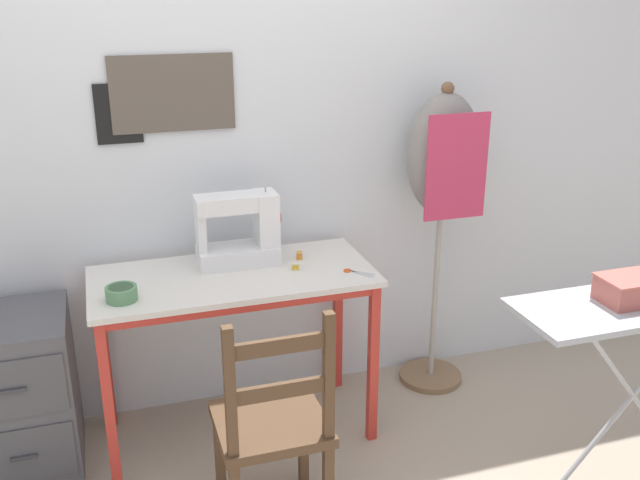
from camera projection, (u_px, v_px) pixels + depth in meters
name	position (u px, v px, depth m)	size (l,w,h in m)	color
ground_plane	(253.00, 467.00, 3.03)	(14.00, 14.00, 0.00)	tan
wall_back	(213.00, 142.00, 3.14)	(10.00, 0.07, 2.55)	silver
sewing_table	(234.00, 296.00, 3.03)	(1.19, 0.55, 0.78)	silver
sewing_machine	(242.00, 231.00, 3.07)	(0.36, 0.17, 0.34)	white
fabric_bowl	(121.00, 293.00, 2.75)	(0.12, 0.12, 0.06)	#56895B
scissors	(354.00, 272.00, 3.02)	(0.12, 0.12, 0.01)	silver
thread_spool_near_machine	(295.00, 266.00, 3.05)	(0.04, 0.04, 0.03)	yellow
thread_spool_mid_table	(299.00, 256.00, 3.16)	(0.03, 0.03, 0.04)	orange
wooden_chair	(273.00, 426.00, 2.58)	(0.40, 0.38, 0.92)	#513823
filing_cabinet	(22.00, 393.00, 2.94)	(0.42, 0.47, 0.69)	#4C4C51
dress_form	(443.00, 170.00, 3.31)	(0.35, 0.32, 1.52)	#846647
storage_box	(630.00, 289.00, 2.65)	(0.23, 0.17, 0.10)	#AD564C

